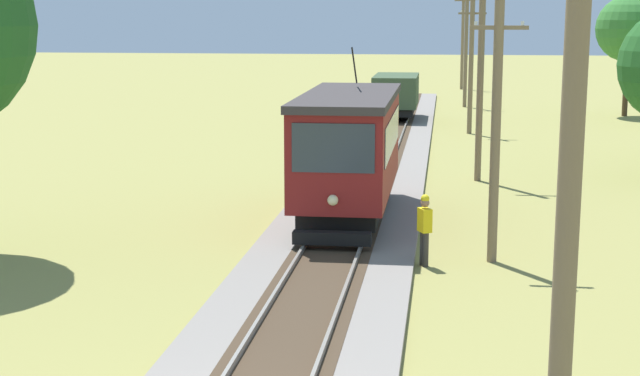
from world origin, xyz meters
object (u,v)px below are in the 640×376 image
red_tram (349,149)px  freight_car (396,94)px  utility_pole_foreground (568,208)px  utility_pole_distant (466,45)px  utility_pole_mid (481,62)px  utility_pole_near_tram (496,127)px  utility_pole_horizon (463,38)px  utility_pole_far (471,64)px  track_worker (425,227)px  tree_left_far (629,29)px

red_tram → freight_car: (-0.00, 26.88, -0.64)m
utility_pole_foreground → utility_pole_distant: utility_pole_foreground is taller
utility_pole_distant → utility_pole_mid: bearing=-90.0°
utility_pole_foreground → red_tram: bearing=102.2°
utility_pole_near_tram → utility_pole_foreground: bearing=-90.0°
utility_pole_distant → utility_pole_horizon: 15.01m
utility_pole_horizon → utility_pole_distant: bearing=-90.0°
freight_car → utility_pole_foreground: 45.55m
utility_pole_far → track_worker: utility_pole_far is taller
freight_car → utility_pole_horizon: (4.00, 24.29, 2.51)m
utility_pole_mid → freight_car: bearing=101.8°
freight_car → track_worker: (2.33, -31.63, -0.57)m
utility_pole_mid → track_worker: (-1.67, -12.54, -3.36)m
red_tram → utility_pole_near_tram: 5.85m
freight_car → utility_pole_far: 6.69m
freight_car → utility_pole_far: utility_pole_far is taller
track_worker → utility_pole_far: bearing=-119.7°
red_tram → utility_pole_far: size_ratio=1.24×
utility_pole_far → utility_pole_distant: utility_pole_distant is taller
utility_pole_foreground → tree_left_far: bearing=79.4°
red_tram → tree_left_far: (13.36, 31.80, 2.93)m
tree_left_far → utility_pole_mid: bearing=-111.3°
red_tram → track_worker: (2.33, -4.75, -1.21)m
tree_left_far → freight_car: bearing=-159.8°
utility_pole_horizon → utility_pole_far: bearing=-90.0°
utility_pole_far → utility_pole_distant: (0.00, 14.26, 0.48)m
utility_pole_foreground → utility_pole_distant: size_ratio=1.06×
red_tram → utility_pole_distant: bearing=83.7°
utility_pole_near_tram → utility_pole_distant: 40.27m
utility_pole_near_tram → utility_pole_horizon: 55.28m
utility_pole_distant → track_worker: utility_pole_distant is taller
utility_pole_horizon → utility_pole_mid: bearing=-90.0°
utility_pole_foreground → utility_pole_far: (-0.00, 40.31, -0.71)m
utility_pole_mid → utility_pole_horizon: bearing=90.0°
track_worker → tree_left_far: bearing=-132.9°
red_tram → utility_pole_distant: 36.43m
utility_pole_distant → tree_left_far: utility_pole_distant is taller
utility_pole_near_tram → utility_pole_horizon: utility_pole_horizon is taller
utility_pole_far → utility_pole_distant: bearing=90.0°
tree_left_far → utility_pole_near_tram: bearing=-104.6°
utility_pole_near_tram → utility_pole_far: utility_pole_far is taller
utility_pole_near_tram → utility_pole_mid: bearing=90.0°
utility_pole_foreground → track_worker: 14.15m
freight_car → utility_pole_far: bearing=-51.2°
utility_pole_mid → track_worker: 13.09m
red_tram → utility_pole_horizon: size_ratio=1.08×
utility_pole_near_tram → utility_pole_far: 26.00m
freight_car → utility_pole_near_tram: 31.30m
freight_car → utility_pole_near_tram: size_ratio=0.79×
track_worker → utility_pole_distant: bearing=-118.4°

